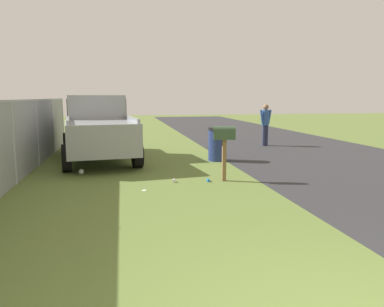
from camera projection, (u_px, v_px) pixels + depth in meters
name	position (u px, v px, depth m)	size (l,w,h in m)	color
mailbox	(224.00, 137.00, 8.97)	(0.31, 0.55, 1.34)	brown
pickup_truck	(97.00, 126.00, 12.20)	(5.56, 2.75, 2.09)	#93999E
trash_bin	(217.00, 144.00, 11.94)	(0.59, 0.59, 1.08)	navy
pedestrian	(265.00, 122.00, 15.55)	(0.30, 0.56, 1.74)	#2D3351
fence_section	(13.00, 140.00, 8.61)	(15.12, 0.07, 1.97)	#9EA3A8
litter_can_midfield_b	(208.00, 180.00, 9.03)	(0.07, 0.07, 0.12)	blue
litter_bag_near_hydrant	(81.00, 172.00, 9.88)	(0.14, 0.14, 0.14)	silver
litter_cup_by_mailbox	(174.00, 181.00, 8.97)	(0.08, 0.08, 0.10)	white
litter_wrapper_far_scatter	(144.00, 190.00, 8.19)	(0.12, 0.08, 0.01)	silver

